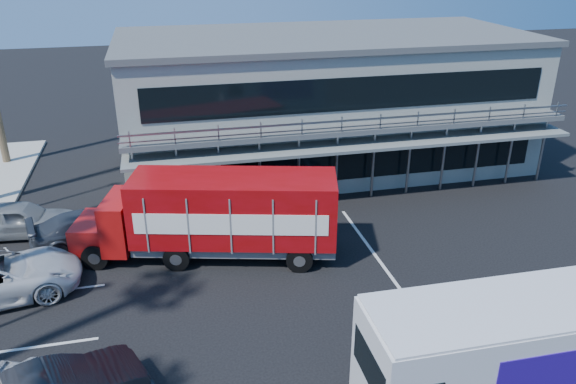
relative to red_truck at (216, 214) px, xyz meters
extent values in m
plane|color=black|center=(4.30, -5.18, -1.93)|extent=(120.00, 120.00, 0.00)
cube|color=gray|center=(7.30, 9.82, 1.57)|extent=(22.00, 10.00, 7.00)
cube|color=#515454|center=(7.30, 9.82, 5.22)|extent=(22.40, 10.40, 0.30)
cube|color=#515454|center=(7.30, 4.22, 1.67)|extent=(22.00, 1.20, 0.25)
cube|color=gray|center=(7.30, 3.67, 2.17)|extent=(22.00, 0.08, 0.90)
cube|color=slate|center=(7.30, 3.92, 0.97)|extent=(22.00, 1.80, 0.15)
cube|color=black|center=(7.30, 4.80, -0.33)|extent=(20.00, 0.06, 1.60)
cube|color=black|center=(7.30, 4.80, 3.27)|extent=(20.00, 0.06, 1.60)
cube|color=#A60E0D|center=(-4.84, 1.24, -0.93)|extent=(1.92, 2.53, 1.20)
cube|color=#A60E0D|center=(-3.77, 0.97, -0.37)|extent=(1.59, 2.68, 2.10)
cube|color=black|center=(-3.77, 0.97, 0.23)|extent=(0.58, 2.08, 0.70)
cube|color=#9D0911|center=(0.70, -0.18, 0.28)|extent=(8.39, 4.42, 2.61)
cube|color=slate|center=(0.70, -0.18, -1.28)|extent=(8.30, 4.06, 0.30)
cube|color=white|center=(0.38, -1.40, 0.18)|extent=(7.15, 1.86, 0.85)
cube|color=white|center=(1.01, 1.04, 0.18)|extent=(7.15, 1.86, 0.85)
cylinder|color=black|center=(-4.82, 0.10, -1.41)|extent=(1.08, 0.53, 1.04)
cylinder|color=black|center=(-4.27, 2.23, -1.41)|extent=(1.08, 0.53, 1.04)
cylinder|color=black|center=(-1.71, -0.70, -1.41)|extent=(1.08, 0.53, 1.04)
cylinder|color=black|center=(-1.17, 1.44, -1.41)|extent=(1.08, 0.53, 1.04)
cylinder|color=black|center=(2.95, -1.89, -1.41)|extent=(1.08, 0.53, 1.04)
cylinder|color=black|center=(3.49, 0.24, -1.41)|extent=(1.08, 0.53, 1.04)
cube|color=silver|center=(6.30, -10.18, 0.14)|extent=(7.44, 2.62, 2.97)
cube|color=black|center=(2.61, -10.14, 0.46)|extent=(0.08, 2.09, 1.01)
cube|color=silver|center=(6.30, -10.18, 1.66)|extent=(7.30, 2.56, 0.08)
cube|color=#260E81|center=(7.14, -11.47, 0.35)|extent=(3.82, 0.07, 1.59)
cube|color=#260E81|center=(7.16, -8.90, 0.35)|extent=(3.82, 0.07, 1.59)
cylinder|color=black|center=(8.54, -9.08, -1.42)|extent=(1.02, 0.29, 1.02)
imported|color=#313741|center=(-5.20, 2.42, -1.22)|extent=(5.19, 3.13, 1.41)
imported|color=gray|center=(-8.20, 3.77, -1.15)|extent=(4.71, 2.29, 1.55)
camera|label=1|loc=(-1.76, -20.16, 9.88)|focal=35.00mm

